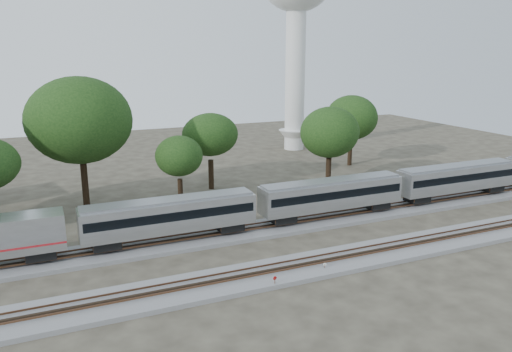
{
  "coord_description": "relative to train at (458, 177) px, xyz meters",
  "views": [
    {
      "loc": [
        -15.14,
        -38.88,
        18.44
      ],
      "look_at": [
        4.04,
        5.0,
        6.3
      ],
      "focal_mm": 35.0,
      "sensor_mm": 36.0,
      "label": 1
    }
  ],
  "objects": [
    {
      "name": "water_tower",
      "position": [
        -2.62,
        38.43,
        23.42
      ],
      "size": [
        12.94,
        12.94,
        35.82
      ],
      "color": "silver",
      "rests_on": "ground"
    },
    {
      "name": "tree_6",
      "position": [
        -11.27,
        11.98,
        4.55
      ],
      "size": [
        7.81,
        7.81,
        11.01
      ],
      "color": "black",
      "rests_on": "ground"
    },
    {
      "name": "switch_lever",
      "position": [
        -23.76,
        -11.47,
        -2.96
      ],
      "size": [
        0.57,
        0.43,
        0.3
      ],
      "primitive_type": "cube",
      "rotation": [
        0.0,
        0.0,
        -0.3
      ],
      "color": "#512D19",
      "rests_on": "ground"
    },
    {
      "name": "track_far",
      "position": [
        -31.82,
        -0.0,
        -2.91
      ],
      "size": [
        160.0,
        5.0,
        0.73
      ],
      "color": "slate",
      "rests_on": "ground"
    },
    {
      "name": "tree_4",
      "position": [
        -32.09,
        12.08,
        3.02
      ],
      "size": [
        6.27,
        6.27,
        8.83
      ],
      "color": "black",
      "rests_on": "ground"
    },
    {
      "name": "track_near",
      "position": [
        -31.82,
        -10.0,
        -2.91
      ],
      "size": [
        160.0,
        5.0,
        0.73
      ],
      "color": "slate",
      "rests_on": "ground"
    },
    {
      "name": "ground",
      "position": [
        -31.82,
        -6.0,
        -3.11
      ],
      "size": [
        160.0,
        160.0,
        0.0
      ],
      "primitive_type": "plane",
      "color": "#383328",
      "rests_on": "ground"
    },
    {
      "name": "tree_3",
      "position": [
        -42.66,
        16.22,
        7.37
      ],
      "size": [
        10.67,
        10.67,
        15.04
      ],
      "color": "black",
      "rests_on": "ground"
    },
    {
      "name": "tree_5",
      "position": [
        -26.23,
        17.8,
        4.34
      ],
      "size": [
        7.59,
        7.59,
        10.7
      ],
      "color": "black",
      "rests_on": "ground"
    },
    {
      "name": "tree_7",
      "position": [
        -0.71,
        22.42,
        4.72
      ],
      "size": [
        7.98,
        7.98,
        11.25
      ],
      "color": "black",
      "rests_on": "ground"
    },
    {
      "name": "switch_stand_white",
      "position": [
        -25.86,
        -11.25,
        -2.56
      ],
      "size": [
        0.27,
        0.08,
        0.86
      ],
      "rotation": [
        0.0,
        0.0,
        -0.21
      ],
      "color": "#512D19",
      "rests_on": "ground"
    },
    {
      "name": "train",
      "position": [
        0.0,
        0.0,
        0.0
      ],
      "size": [
        123.38,
        3.0,
        4.42
      ],
      "color": "silver",
      "rests_on": "ground"
    },
    {
      "name": "switch_stand_red",
      "position": [
        -31.04,
        -12.19,
        -2.46
      ],
      "size": [
        0.32,
        0.08,
        1.02
      ],
      "rotation": [
        0.0,
        0.0,
        0.15
      ],
      "color": "#512D19",
      "rests_on": "ground"
    }
  ]
}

